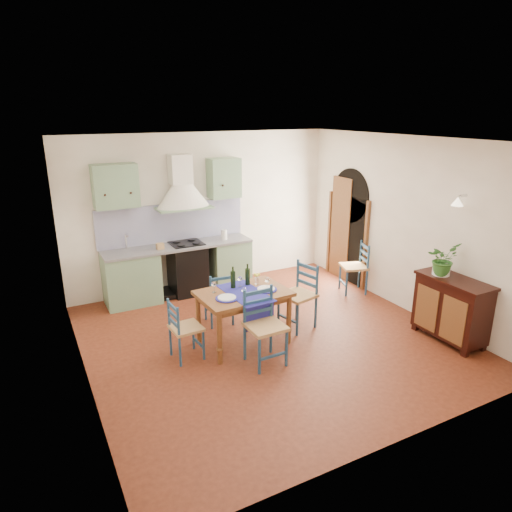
% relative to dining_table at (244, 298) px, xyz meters
% --- Properties ---
extents(floor, '(5.00, 5.00, 0.00)m').
position_rel_dining_table_xyz_m(floor, '(0.38, -0.04, -0.69)').
color(floor, '#461A0F').
rests_on(floor, ground).
extents(back_wall, '(5.00, 0.96, 2.80)m').
position_rel_dining_table_xyz_m(back_wall, '(-0.09, 2.25, 0.36)').
color(back_wall, white).
rests_on(back_wall, ground).
extents(right_wall, '(0.26, 5.00, 2.80)m').
position_rel_dining_table_xyz_m(right_wall, '(2.88, 0.23, 0.65)').
color(right_wall, white).
rests_on(right_wall, ground).
extents(left_wall, '(0.04, 5.00, 2.80)m').
position_rel_dining_table_xyz_m(left_wall, '(-2.12, -0.04, 0.71)').
color(left_wall, white).
rests_on(left_wall, ground).
extents(ceiling, '(5.00, 5.00, 0.01)m').
position_rel_dining_table_xyz_m(ceiling, '(0.38, -0.04, 2.12)').
color(ceiling, white).
rests_on(ceiling, back_wall).
extents(dining_table, '(1.26, 0.96, 1.09)m').
position_rel_dining_table_xyz_m(dining_table, '(0.00, 0.00, 0.00)').
color(dining_table, brown).
rests_on(dining_table, ground).
extents(chair_near, '(0.47, 0.47, 0.99)m').
position_rel_dining_table_xyz_m(chair_near, '(0.01, -0.58, -0.17)').
color(chair_near, navy).
rests_on(chair_near, ground).
extents(chair_far, '(0.43, 0.43, 0.85)m').
position_rel_dining_table_xyz_m(chair_far, '(-0.06, 0.73, -0.25)').
color(chair_far, navy).
rests_on(chair_far, ground).
extents(chair_left, '(0.41, 0.41, 0.83)m').
position_rel_dining_table_xyz_m(chair_left, '(-0.88, -0.01, -0.26)').
color(chair_left, navy).
rests_on(chair_left, ground).
extents(chair_right, '(0.56, 0.56, 0.99)m').
position_rel_dining_table_xyz_m(chair_right, '(0.96, 0.08, -0.17)').
color(chair_right, navy).
rests_on(chair_right, ground).
extents(chair_spare, '(0.55, 0.55, 0.92)m').
position_rel_dining_table_xyz_m(chair_spare, '(2.61, 0.78, -0.21)').
color(chair_spare, navy).
rests_on(chair_spare, ground).
extents(sideboard, '(0.50, 1.05, 0.94)m').
position_rel_dining_table_xyz_m(sideboard, '(2.64, -1.28, -0.18)').
color(sideboard, black).
rests_on(sideboard, ground).
extents(potted_plant, '(0.49, 0.45, 0.47)m').
position_rel_dining_table_xyz_m(potted_plant, '(2.60, -1.06, 0.48)').
color(potted_plant, '#2C6526').
rests_on(potted_plant, sideboard).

